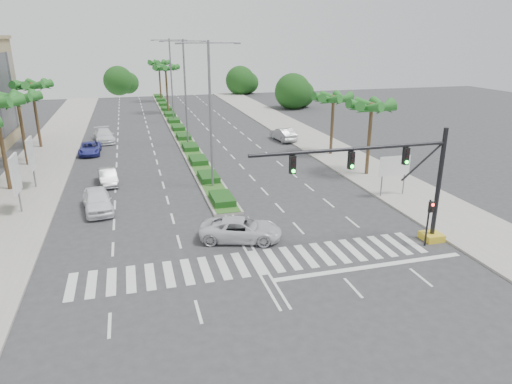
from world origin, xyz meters
The scene contains 25 objects.
ground centered at (0.00, 0.00, 0.00)m, with size 160.00×160.00×0.00m, color #333335.
footpath_right centered at (15.20, 20.00, 0.07)m, with size 6.00×120.00×0.15m, color gray.
footpath_left centered at (-15.20, 20.00, 0.07)m, with size 6.00×120.00×0.15m, color gray.
median centered at (0.00, 45.00, 0.10)m, with size 2.20×75.00×0.20m, color gray.
median_grass centered at (0.00, 45.00, 0.22)m, with size 1.80×75.00×0.04m, color #346322.
signal_gantry centered at (9.27, 0.00, 3.46)m, with size 12.60×1.20×7.20m.
pedestrian_signal centered at (10.60, -0.68, 2.04)m, with size 0.28×0.36×3.00m.
direction_sign centered at (13.50, 7.99, 2.45)m, with size 2.70×0.11×3.40m.
billboard_near centered at (-14.50, 12.00, 2.96)m, with size 0.18×2.10×4.35m.
billboard_far centered at (-14.50, 18.00, 2.96)m, with size 0.18×2.10×4.35m.
palm_left_far centered at (-16.50, 26.00, 6.50)m, with size 4.57×4.68×7.35m.
palm_left_end centered at (-16.50, 34.00, 6.88)m, with size 4.57×4.68×7.75m.
palm_right_near centered at (14.50, 14.00, 6.20)m, with size 4.57×4.68×7.05m.
palm_right_far centered at (14.50, 22.00, 5.91)m, with size 4.57×4.68×6.75m.
palm_median_a centered at (0.00, 55.00, 7.17)m, with size 4.57×4.68×8.05m.
palm_median_b centered at (0.00, 70.00, 7.17)m, with size 4.57×4.68×8.05m.
streetlight_near centered at (0.00, 14.00, 6.81)m, with size 5.10×0.25×12.00m.
streetlight_mid centered at (0.00, 30.00, 6.81)m, with size 5.10×0.25×12.00m.
streetlight_far centered at (0.00, 46.00, 6.81)m, with size 5.10×0.25×12.00m.
car_parked_a centered at (-9.13, 10.99, 0.83)m, with size 1.95×4.85×1.65m, color white.
car_parked_b centered at (-8.60, 17.58, 0.68)m, with size 1.43×4.10×1.35m, color #9D9DA2.
car_parked_c centered at (-10.80, 29.34, 0.65)m, with size 2.16×4.68×1.30m, color #313597.
car_parked_d centered at (-9.51, 35.39, 0.77)m, with size 2.16×5.32×1.54m, color white.
car_crossing centered at (-0.16, 3.25, 0.72)m, with size 2.38×5.17×1.44m, color silver.
car_right centered at (11.80, 30.16, 0.79)m, with size 1.67×4.78×1.57m, color #A1A2A6.
Camera 1 is at (-6.33, -22.48, 12.25)m, focal length 32.00 mm.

